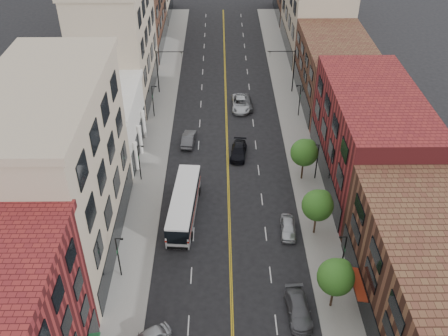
{
  "coord_description": "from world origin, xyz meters",
  "views": [
    {
      "loc": [
        -1.06,
        -26.45,
        38.13
      ],
      "look_at": [
        -0.57,
        19.55,
        5.0
      ],
      "focal_mm": 40.0,
      "sensor_mm": 36.0,
      "label": 1
    }
  ],
  "objects_px": {
    "car_lane_b": "(241,104)",
    "car_lane_c": "(246,103)",
    "car_lane_behind": "(189,139)",
    "car_parked_mid": "(298,309)",
    "city_bus": "(184,203)",
    "car_lane_a": "(239,151)",
    "car_parked_far": "(288,228)"
  },
  "relations": [
    {
      "from": "city_bus",
      "to": "car_lane_a",
      "type": "height_order",
      "value": "city_bus"
    },
    {
      "from": "car_lane_behind",
      "to": "car_lane_b",
      "type": "xyz_separation_m",
      "value": [
        7.67,
        10.09,
        0.05
      ]
    },
    {
      "from": "car_lane_c",
      "to": "car_lane_b",
      "type": "bearing_deg",
      "value": -164.02
    },
    {
      "from": "city_bus",
      "to": "car_lane_a",
      "type": "xyz_separation_m",
      "value": [
        6.65,
        12.15,
        -1.02
      ]
    },
    {
      "from": "car_parked_mid",
      "to": "car_lane_behind",
      "type": "xyz_separation_m",
      "value": [
        -11.5,
        29.39,
        0.04
      ]
    },
    {
      "from": "car_parked_mid",
      "to": "car_lane_c",
      "type": "height_order",
      "value": "car_lane_c"
    },
    {
      "from": "car_parked_mid",
      "to": "car_lane_c",
      "type": "bearing_deg",
      "value": 90.59
    },
    {
      "from": "car_parked_far",
      "to": "car_lane_c",
      "type": "relative_size",
      "value": 0.88
    },
    {
      "from": "car_lane_a",
      "to": "car_lane_c",
      "type": "xyz_separation_m",
      "value": [
        1.62,
        13.52,
        0.09
      ]
    },
    {
      "from": "car_parked_mid",
      "to": "car_lane_a",
      "type": "distance_m",
      "value": 26.66
    },
    {
      "from": "car_lane_b",
      "to": "car_parked_far",
      "type": "bearing_deg",
      "value": -81.34
    },
    {
      "from": "car_parked_mid",
      "to": "car_lane_c",
      "type": "xyz_separation_m",
      "value": [
        -3.0,
        39.78,
        0.08
      ]
    },
    {
      "from": "car_parked_mid",
      "to": "car_lane_behind",
      "type": "height_order",
      "value": "car_lane_behind"
    },
    {
      "from": "car_lane_b",
      "to": "car_lane_c",
      "type": "height_order",
      "value": "car_lane_b"
    },
    {
      "from": "car_parked_far",
      "to": "car_lane_b",
      "type": "bearing_deg",
      "value": 101.69
    },
    {
      "from": "city_bus",
      "to": "car_lane_b",
      "type": "xyz_separation_m",
      "value": [
        7.43,
        25.37,
        -0.93
      ]
    },
    {
      "from": "car_parked_mid",
      "to": "car_lane_c",
      "type": "distance_m",
      "value": 39.89
    },
    {
      "from": "city_bus",
      "to": "car_parked_far",
      "type": "bearing_deg",
      "value": -10.27
    },
    {
      "from": "car_lane_a",
      "to": "car_lane_b",
      "type": "height_order",
      "value": "car_lane_b"
    },
    {
      "from": "city_bus",
      "to": "car_parked_mid",
      "type": "distance_m",
      "value": 18.08
    },
    {
      "from": "car_lane_b",
      "to": "car_lane_behind",
      "type": "bearing_deg",
      "value": -126.94
    },
    {
      "from": "city_bus",
      "to": "car_lane_behind",
      "type": "distance_m",
      "value": 15.31
    },
    {
      "from": "car_lane_c",
      "to": "car_parked_mid",
      "type": "bearing_deg",
      "value": -89.67
    },
    {
      "from": "city_bus",
      "to": "car_lane_c",
      "type": "relative_size",
      "value": 2.49
    },
    {
      "from": "car_lane_a",
      "to": "car_lane_c",
      "type": "distance_m",
      "value": 13.62
    },
    {
      "from": "car_parked_mid",
      "to": "car_lane_a",
      "type": "xyz_separation_m",
      "value": [
        -4.62,
        26.26,
        -0.01
      ]
    },
    {
      "from": "city_bus",
      "to": "car_lane_c",
      "type": "distance_m",
      "value": 26.99
    },
    {
      "from": "car_lane_a",
      "to": "car_parked_mid",
      "type": "bearing_deg",
      "value": -72.86
    },
    {
      "from": "car_parked_mid",
      "to": "car_lane_b",
      "type": "distance_m",
      "value": 39.66
    },
    {
      "from": "car_lane_b",
      "to": "car_lane_c",
      "type": "xyz_separation_m",
      "value": [
        0.84,
        0.3,
        -0.01
      ]
    },
    {
      "from": "city_bus",
      "to": "car_lane_c",
      "type": "bearing_deg",
      "value": 76.52
    },
    {
      "from": "car_lane_behind",
      "to": "car_lane_c",
      "type": "distance_m",
      "value": 13.43
    }
  ]
}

